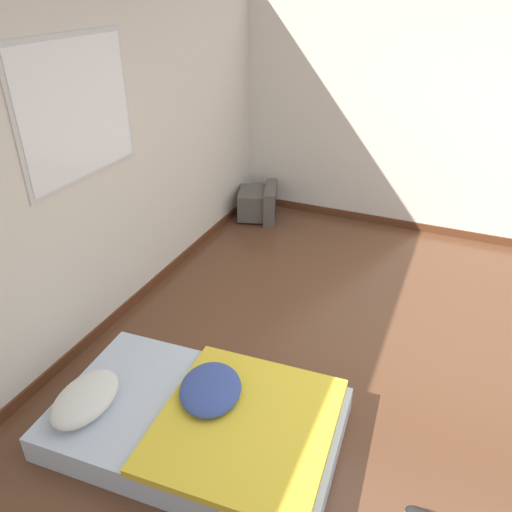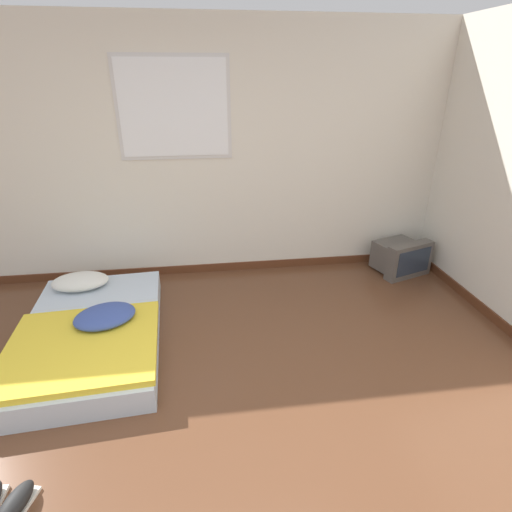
{
  "view_description": "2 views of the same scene",
  "coord_description": "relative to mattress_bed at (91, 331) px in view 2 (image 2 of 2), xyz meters",
  "views": [
    {
      "loc": [
        -2.77,
        0.23,
        2.57
      ],
      "look_at": [
        0.68,
        1.73,
        0.44
      ],
      "focal_mm": 35.0,
      "sensor_mm": 36.0,
      "label": 1
    },
    {
      "loc": [
        0.1,
        -1.46,
        2.08
      ],
      "look_at": [
        0.57,
        1.95,
        0.5
      ],
      "focal_mm": 28.0,
      "sensor_mm": 36.0,
      "label": 2
    }
  ],
  "objects": [
    {
      "name": "sneaker_pair",
      "position": [
        -0.14,
        -1.41,
        -0.08
      ],
      "size": [
        0.3,
        0.29,
        0.1
      ],
      "color": "silver",
      "rests_on": "ground_plane"
    },
    {
      "name": "crt_tv",
      "position": [
        3.17,
        0.93,
        0.06
      ],
      "size": [
        0.62,
        0.58,
        0.39
      ],
      "color": "#56514C",
      "rests_on": "ground_plane"
    },
    {
      "name": "wall_back",
      "position": [
        0.88,
        1.27,
        1.17
      ],
      "size": [
        7.78,
        0.08,
        2.6
      ],
      "color": "silver",
      "rests_on": "ground_plane"
    },
    {
      "name": "mattress_bed",
      "position": [
        0.0,
        0.0,
        0.0
      ],
      "size": [
        1.2,
        1.84,
        0.34
      ],
      "color": "silver",
      "rests_on": "ground_plane"
    },
    {
      "name": "ground_plane",
      "position": [
        0.89,
        -1.45,
        -0.13
      ],
      "size": [
        20.0,
        20.0,
        0.0
      ],
      "primitive_type": "plane",
      "color": "brown"
    }
  ]
}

